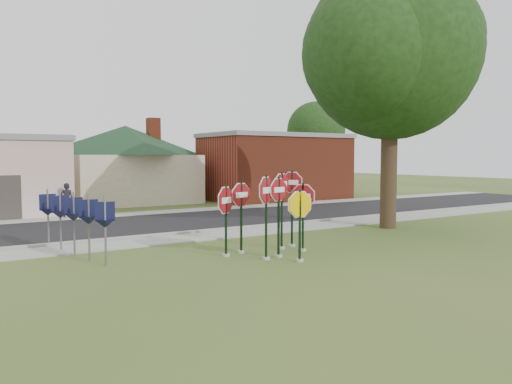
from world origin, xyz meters
TOP-DOWN VIEW (x-y plane):
  - ground at (0.00, 0.00)m, footprint 120.00×120.00m
  - sidewalk_near at (0.00, 5.50)m, footprint 60.00×1.60m
  - road at (0.00, 10.00)m, footprint 60.00×7.00m
  - sidewalk_far at (0.00, 14.30)m, footprint 60.00×1.60m
  - curb at (0.00, 6.50)m, footprint 60.00×0.20m
  - stop_sign_center at (-0.18, 0.87)m, footprint 0.97×0.24m
  - stop_sign_yellow at (-0.03, 0.01)m, footprint 1.09×0.24m
  - stop_sign_left at (-0.70, 0.78)m, footprint 1.01×0.56m
  - stop_sign_right at (1.08, 1.27)m, footprint 0.64×0.91m
  - stop_sign_back_right at (0.71, 1.95)m, footprint 0.94×0.24m
  - stop_sign_back_left at (-0.79, 2.07)m, footprint 1.05×0.24m
  - stop_sign_far_right at (1.27, 2.12)m, footprint 0.55×0.87m
  - stop_sign_far_left at (-1.47, 1.86)m, footprint 1.04×0.58m
  - route_sign_row at (-5.40, 4.50)m, footprint 1.43×4.63m
  - building_house at (2.00, 22.00)m, footprint 11.60×11.60m
  - building_brick at (12.00, 18.50)m, footprint 10.20×6.20m
  - oak_tree at (7.50, 3.50)m, footprint 11.03×10.43m
  - bg_tree_right at (22.00, 26.00)m, footprint 5.60×5.60m
  - pedestrian at (-3.50, 14.50)m, footprint 0.75×0.64m

SIDE VIEW (x-z plane):
  - ground at x=0.00m, z-range 0.00..0.00m
  - road at x=0.00m, z-range 0.00..0.04m
  - sidewalk_near at x=0.00m, z-range 0.00..0.06m
  - sidewalk_far at x=0.00m, z-range 0.00..0.06m
  - curb at x=0.00m, z-range 0.00..0.14m
  - pedestrian at x=-3.50m, z-range 0.06..1.79m
  - route_sign_row at x=-5.40m, z-range 0.22..2.22m
  - stop_sign_yellow at x=-0.03m, z-range 0.23..2.47m
  - stop_sign_far_left at x=-1.47m, z-range 0.26..2.60m
  - stop_sign_right at x=1.08m, z-range 0.26..2.62m
  - stop_sign_back_left at x=-0.79m, z-range 0.27..2.68m
  - stop_sign_center at x=-0.18m, z-range 0.29..2.87m
  - stop_sign_back_right at x=0.71m, z-range 0.30..2.98m
  - stop_sign_left at x=-0.70m, z-range 0.34..3.01m
  - stop_sign_far_right at x=1.27m, z-range 0.33..3.05m
  - building_brick at x=12.00m, z-range 0.03..4.78m
  - building_house at x=2.00m, z-range 0.55..6.75m
  - bg_tree_right at x=22.00m, z-range 1.38..9.78m
  - oak_tree at x=7.50m, z-range 1.89..13.13m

